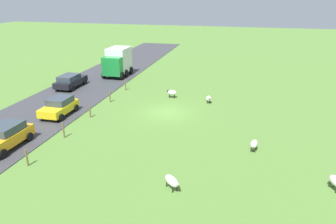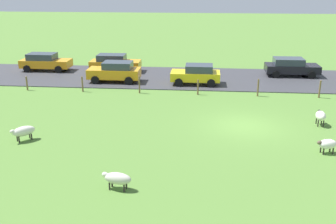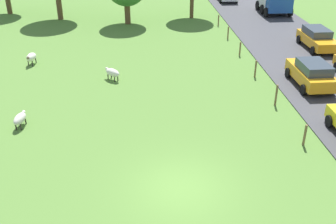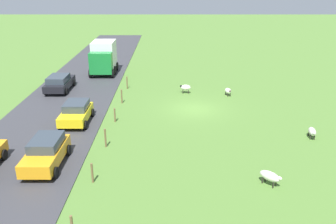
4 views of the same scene
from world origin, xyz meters
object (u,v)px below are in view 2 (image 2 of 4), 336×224
Objects in this scene: sheep_4 at (23,131)px; car_1 at (196,74)px; sheep_3 at (117,178)px; car_5 at (114,63)px; car_0 at (45,62)px; car_2 at (291,67)px; sheep_2 at (321,116)px; car_4 at (115,71)px; sheep_6 at (327,144)px.

car_1 is at bearing -34.78° from sheep_4.
sheep_3 is at bearing -127.25° from sheep_4.
car_5 reaches higher than sheep_4.
car_2 is at bearing -90.09° from car_0.
sheep_2 is 0.25× the size of car_4.
sheep_6 is 0.25× the size of car_4.
sheep_2 is 16.45m from sheep_4.
car_5 is (12.55, 14.84, 0.29)m from sheep_2.
sheep_4 is 0.27× the size of car_5.
sheep_6 is at bearing 174.92° from car_2.
sheep_6 is at bearing -65.06° from sheep_3.
sheep_4 is (-3.80, 16.01, -0.05)m from sheep_2.
car_1 is 6.60m from car_4.
car_4 reaches higher than car_0.
sheep_6 is (-0.17, -15.28, -0.05)m from sheep_4.
sheep_4 is at bearing 170.74° from car_4.
car_0 reaches higher than car_1.
car_1 is 8.84m from car_2.
car_4 is at bearing -9.26° from sheep_4.
sheep_2 is at bearing -76.65° from sheep_4.
sheep_6 is 18.40m from car_4.
sheep_6 is 0.24× the size of car_2.
sheep_4 is at bearing -162.04° from car_0.
sheep_6 is (-3.97, 0.72, -0.10)m from sheep_2.
sheep_6 is at bearing -152.34° from car_1.
car_1 reaches higher than sheep_4.
car_0 reaches higher than car_5.
sheep_3 and sheep_6 have the same top height.
car_0 is (12.31, 21.23, 0.30)m from sheep_2.
car_1 is at bearing 40.29° from sheep_2.
car_1 is at bearing -9.11° from sheep_3.
sheep_3 is 0.28× the size of car_0.
car_0 is at bearing 92.16° from car_5.
car_2 is at bearing -27.66° from sheep_3.
sheep_4 reaches higher than sheep_6.
car_4 reaches higher than sheep_6.
sheep_4 is at bearing 52.75° from sheep_3.
sheep_2 is 0.24× the size of car_2.
sheep_6 is 26.18m from car_0.
sheep_2 is 16.51m from car_4.
car_0 is 0.99× the size of car_5.
sheep_2 is 13.06m from sheep_3.
car_4 is at bearing 103.27° from car_2.
car_4 is at bearing 57.71° from sheep_2.
car_0 is 21.95m from car_2.
sheep_4 is 15.18m from car_1.
sheep_6 is 16.31m from car_2.
car_5 reaches higher than sheep_6.
sheep_4 is at bearing 103.35° from sheep_2.
car_4 is (12.78, 13.23, 0.43)m from sheep_6.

